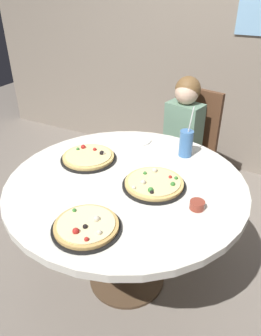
% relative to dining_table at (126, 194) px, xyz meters
% --- Properties ---
extents(ground_plane, '(8.00, 8.00, 0.00)m').
position_rel_dining_table_xyz_m(ground_plane, '(0.00, 0.00, -0.66)').
color(ground_plane, slate).
extents(wall_with_window, '(5.20, 0.14, 2.90)m').
position_rel_dining_table_xyz_m(wall_with_window, '(0.00, 1.78, 0.79)').
color(wall_with_window, gray).
rests_on(wall_with_window, ground_plane).
extents(dining_table, '(1.27, 1.27, 0.75)m').
position_rel_dining_table_xyz_m(dining_table, '(0.00, 0.00, 0.00)').
color(dining_table, silver).
rests_on(dining_table, ground_plane).
extents(chair_wooden, '(0.48, 0.48, 0.95)m').
position_rel_dining_table_xyz_m(chair_wooden, '(0.02, 1.02, -0.13)').
color(chair_wooden, brown).
rests_on(chair_wooden, ground_plane).
extents(diner_child, '(0.33, 0.43, 1.08)m').
position_rel_dining_table_xyz_m(diner_child, '(-0.02, 0.84, -0.17)').
color(diner_child, '#3F4766').
rests_on(diner_child, ground_plane).
extents(pizza_veggie, '(0.30, 0.30, 0.05)m').
position_rel_dining_table_xyz_m(pizza_veggie, '(0.03, -0.42, 0.11)').
color(pizza_veggie, black).
rests_on(pizza_veggie, dining_table).
extents(pizza_cheese, '(0.33, 0.33, 0.05)m').
position_rel_dining_table_xyz_m(pizza_cheese, '(0.15, 0.02, 0.11)').
color(pizza_cheese, black).
rests_on(pizza_cheese, dining_table).
extents(pizza_pepperoni, '(0.33, 0.33, 0.05)m').
position_rel_dining_table_xyz_m(pizza_pepperoni, '(-0.30, 0.10, 0.11)').
color(pizza_pepperoni, black).
rests_on(pizza_pepperoni, dining_table).
extents(soda_cup, '(0.08, 0.08, 0.31)m').
position_rel_dining_table_xyz_m(soda_cup, '(0.18, 0.41, 0.17)').
color(soda_cup, '#3F72B2').
rests_on(soda_cup, dining_table).
extents(sauce_bowl, '(0.07, 0.07, 0.04)m').
position_rel_dining_table_xyz_m(sauce_bowl, '(0.41, -0.06, 0.11)').
color(sauce_bowl, brown).
rests_on(sauce_bowl, dining_table).
extents(plate_small, '(0.18, 0.18, 0.01)m').
position_rel_dining_table_xyz_m(plate_small, '(-0.16, 0.45, 0.10)').
color(plate_small, white).
rests_on(plate_small, dining_table).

